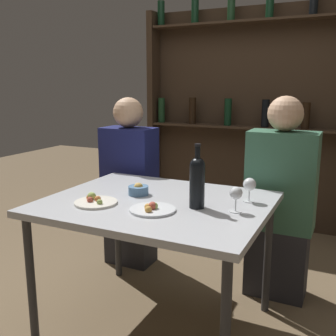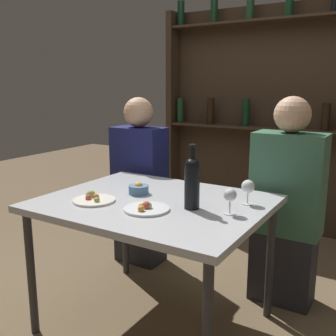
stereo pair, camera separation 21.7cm
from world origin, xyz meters
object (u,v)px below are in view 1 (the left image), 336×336
(snack_bowl, at_px, (138,190))
(food_plate_1, at_px, (95,201))
(wine_glass_1, at_px, (250,185))
(food_plate_0, at_px, (152,209))
(wine_bottle, at_px, (197,180))
(wine_glass_0, at_px, (236,194))
(seated_person_right, at_px, (280,205))
(seated_person_left, at_px, (130,187))

(snack_bowl, bearing_deg, food_plate_1, -117.01)
(wine_glass_1, relative_size, food_plate_0, 0.56)
(food_plate_0, height_order, food_plate_1, food_plate_1)
(wine_bottle, bearing_deg, wine_glass_0, 4.74)
(food_plate_1, bearing_deg, wine_glass_0, 14.33)
(snack_bowl, bearing_deg, wine_bottle, -11.47)
(food_plate_1, bearing_deg, seated_person_right, 45.61)
(food_plate_0, height_order, seated_person_right, seated_person_right)
(wine_bottle, xyz_separation_m, snack_bowl, (-0.38, 0.08, -0.11))
(wine_glass_1, bearing_deg, food_plate_1, -152.22)
(food_plate_1, xyz_separation_m, seated_person_left, (-0.29, 0.82, -0.15))
(wine_bottle, bearing_deg, seated_person_right, 65.53)
(seated_person_right, bearing_deg, wine_bottle, -114.47)
(food_plate_0, height_order, seated_person_left, seated_person_left)
(wine_bottle, relative_size, seated_person_right, 0.25)
(snack_bowl, distance_m, seated_person_left, 0.73)
(snack_bowl, bearing_deg, wine_glass_0, -6.08)
(food_plate_0, xyz_separation_m, seated_person_left, (-0.62, 0.80, -0.15))
(wine_bottle, height_order, wine_glass_1, wine_bottle)
(wine_glass_0, height_order, seated_person_right, seated_person_right)
(seated_person_left, relative_size, seated_person_right, 0.98)
(wine_glass_0, xyz_separation_m, food_plate_1, (-0.70, -0.18, -0.08))
(food_plate_1, relative_size, snack_bowl, 1.97)
(wine_bottle, bearing_deg, snack_bowl, 168.53)
(seated_person_left, xyz_separation_m, seated_person_right, (1.09, 0.00, 0.01))
(food_plate_1, bearing_deg, food_plate_0, 2.95)
(wine_glass_1, bearing_deg, wine_bottle, -134.52)
(wine_bottle, bearing_deg, food_plate_1, -162.15)
(seated_person_left, bearing_deg, seated_person_right, 0.00)
(food_plate_0, xyz_separation_m, seated_person_right, (0.47, 0.80, -0.14))
(food_plate_0, relative_size, snack_bowl, 2.01)
(seated_person_left, bearing_deg, wine_glass_0, -33.05)
(wine_bottle, distance_m, wine_glass_1, 0.30)
(food_plate_0, bearing_deg, wine_glass_0, 23.56)
(wine_glass_0, height_order, seated_person_left, seated_person_left)
(seated_person_right, bearing_deg, wine_glass_0, -99.33)
(seated_person_left, height_order, seated_person_right, seated_person_right)
(wine_bottle, relative_size, snack_bowl, 2.86)
(wine_glass_1, distance_m, food_plate_0, 0.53)
(wine_glass_0, relative_size, seated_person_right, 0.10)
(seated_person_left, bearing_deg, snack_bowl, -54.69)
(wine_bottle, height_order, seated_person_left, seated_person_left)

